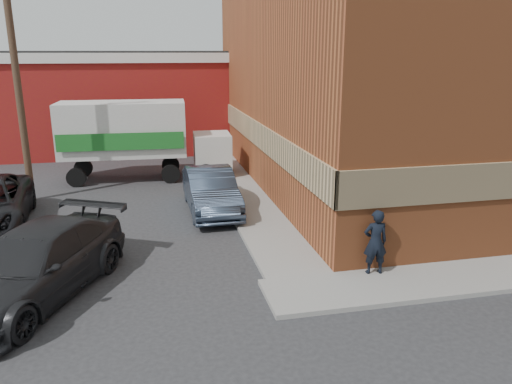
{
  "coord_description": "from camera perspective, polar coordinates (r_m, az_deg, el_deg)",
  "views": [
    {
      "loc": [
        -2.99,
        -11.06,
        5.6
      ],
      "look_at": [
        0.13,
        3.06,
        1.5
      ],
      "focal_mm": 35.0,
      "sensor_mm": 36.0,
      "label": 1
    }
  ],
  "objects": [
    {
      "name": "man",
      "position": [
        12.97,
        13.48,
        -5.57
      ],
      "size": [
        0.65,
        0.46,
        1.69
      ],
      "primitive_type": "imported",
      "rotation": [
        0.0,
        0.0,
        3.05
      ],
      "color": "black",
      "rests_on": "sidewalk_south"
    },
    {
      "name": "utility_pole",
      "position": [
        20.57,
        -25.7,
        11.94
      ],
      "size": [
        2.0,
        0.26,
        9.0
      ],
      "color": "#4F3727",
      "rests_on": "ground"
    },
    {
      "name": "box_truck",
      "position": [
        22.81,
        -13.22,
        6.34
      ],
      "size": [
        7.13,
        2.46,
        3.47
      ],
      "rotation": [
        0.0,
        0.0,
        -0.05
      ],
      "color": "silver",
      "rests_on": "ground"
    },
    {
      "name": "suv_b",
      "position": [
        12.81,
        -24.0,
        -7.6
      ],
      "size": [
        4.51,
        6.0,
        1.62
      ],
      "primitive_type": "imported",
      "rotation": [
        0.0,
        0.0,
        -0.46
      ],
      "color": "#232426",
      "rests_on": "ground"
    },
    {
      "name": "ground",
      "position": [
        12.75,
        2.45,
        -10.24
      ],
      "size": [
        90.0,
        90.0,
        0.0
      ],
      "primitive_type": "plane",
      "color": "#28282B",
      "rests_on": "ground"
    },
    {
      "name": "sidewalk_west",
      "position": [
        21.12,
        -2.23,
        0.61
      ],
      "size": [
        1.8,
        18.0,
        0.12
      ],
      "primitive_type": "cube",
      "color": "gray",
      "rests_on": "ground"
    },
    {
      "name": "warehouse",
      "position": [
        31.33,
        -18.2,
        9.96
      ],
      "size": [
        16.3,
        8.3,
        5.6
      ],
      "color": "maroon",
      "rests_on": "ground"
    },
    {
      "name": "brick_building",
      "position": [
        23.13,
        17.79,
        12.83
      ],
      "size": [
        14.25,
        18.25,
        9.36
      ],
      "color": "#A25029",
      "rests_on": "ground"
    },
    {
      "name": "sedan",
      "position": [
        17.96,
        -5.19,
        0.17
      ],
      "size": [
        1.7,
        4.7,
        1.54
      ],
      "primitive_type": "imported",
      "rotation": [
        0.0,
        0.0,
        0.02
      ],
      "color": "#303D50",
      "rests_on": "ground"
    }
  ]
}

